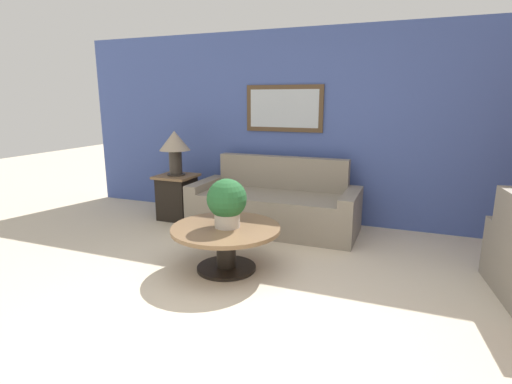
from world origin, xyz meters
TOP-DOWN VIEW (x-y plane):
  - ground_plane at (0.00, 0.00)m, footprint 20.00×20.00m
  - wall_back at (-0.01, 2.96)m, footprint 7.74×0.09m
  - couch_main at (-0.59, 2.38)m, footprint 2.17×0.89m
  - coffee_table at (-0.61, 0.95)m, footprint 1.09×1.09m
  - side_table at (-2.03, 2.30)m, footprint 0.52×0.52m
  - table_lamp at (-2.03, 2.30)m, footprint 0.43×0.43m
  - potted_plant_on_table at (-0.59, 0.96)m, footprint 0.39×0.39m

SIDE VIEW (x-z plane):
  - ground_plane at x=0.00m, z-range 0.00..0.00m
  - couch_main at x=-0.59m, z-range -0.16..0.76m
  - side_table at x=-2.03m, z-range 0.01..0.64m
  - coffee_table at x=-0.61m, z-range 0.10..0.55m
  - potted_plant_on_table at x=-0.59m, z-range 0.47..0.95m
  - table_lamp at x=-2.03m, z-range 0.75..1.37m
  - wall_back at x=-0.01m, z-range 0.01..2.61m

